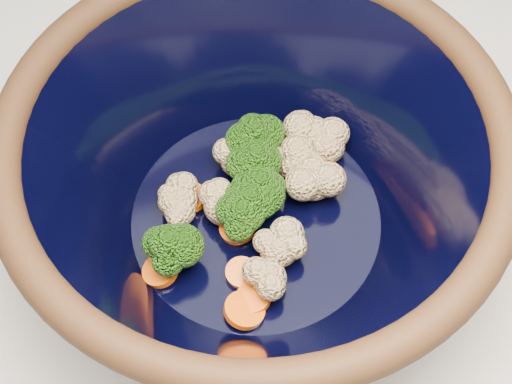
% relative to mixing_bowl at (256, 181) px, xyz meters
% --- Properties ---
extents(mixing_bowl, '(0.38, 0.38, 0.16)m').
position_rel_mixing_bowl_xyz_m(mixing_bowl, '(0.00, 0.00, 0.00)').
color(mixing_bowl, black).
rests_on(mixing_bowl, counter).
extents(vegetable_pile, '(0.20, 0.17, 0.06)m').
position_rel_mixing_bowl_xyz_m(vegetable_pile, '(0.00, 0.01, -0.03)').
color(vegetable_pile, '#608442').
rests_on(vegetable_pile, mixing_bowl).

